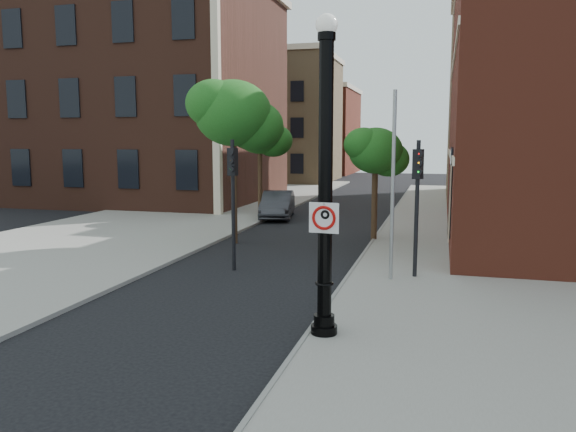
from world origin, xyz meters
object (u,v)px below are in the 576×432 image
(lamppost, at_px, (325,195))
(no_parking_sign, at_px, (324,218))
(traffic_signal_right, at_px, (417,187))
(traffic_signal_left, at_px, (233,183))
(parked_car, at_px, (278,205))

(lamppost, bearing_deg, no_parking_sign, -85.49)
(lamppost, xyz_separation_m, no_parking_sign, (0.01, -0.17, -0.44))
(traffic_signal_right, bearing_deg, lamppost, -84.97)
(traffic_signal_left, xyz_separation_m, traffic_signal_right, (5.64, 0.21, -0.01))
(traffic_signal_left, bearing_deg, no_parking_sign, -45.20)
(lamppost, xyz_separation_m, parked_car, (-6.10, 17.26, -2.32))
(no_parking_sign, distance_m, traffic_signal_left, 6.86)
(lamppost, height_order, no_parking_sign, lamppost)
(traffic_signal_left, distance_m, traffic_signal_right, 5.65)
(no_parking_sign, bearing_deg, traffic_signal_right, 78.47)
(no_parking_sign, bearing_deg, traffic_signal_left, 130.23)
(parked_car, relative_size, traffic_signal_right, 1.06)
(traffic_signal_left, bearing_deg, lamppost, -44.44)
(lamppost, height_order, parked_car, lamppost)
(lamppost, relative_size, traffic_signal_left, 1.58)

